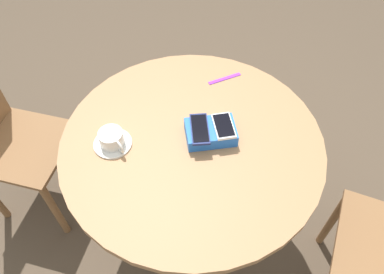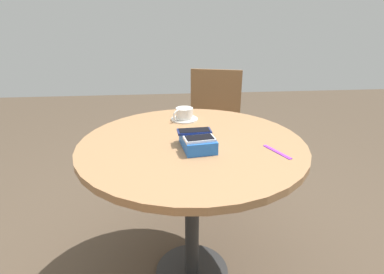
% 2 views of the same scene
% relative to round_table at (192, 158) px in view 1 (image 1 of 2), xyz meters
% --- Properties ---
extents(ground_plane, '(8.00, 8.00, 0.00)m').
position_rel_round_table_xyz_m(ground_plane, '(0.00, 0.00, -0.66)').
color(ground_plane, brown).
extents(round_table, '(0.99, 0.99, 0.77)m').
position_rel_round_table_xyz_m(round_table, '(0.00, 0.00, 0.00)').
color(round_table, '#2D2D2D').
rests_on(round_table, ground_plane).
extents(phone_box, '(0.20, 0.15, 0.05)m').
position_rel_round_table_xyz_m(phone_box, '(-0.07, -0.02, 0.14)').
color(phone_box, blue).
rests_on(phone_box, round_table).
extents(phone_white, '(0.09, 0.13, 0.01)m').
position_rel_round_table_xyz_m(phone_white, '(-0.12, -0.02, 0.17)').
color(phone_white, silver).
rests_on(phone_white, phone_box).
extents(phone_navy, '(0.07, 0.15, 0.01)m').
position_rel_round_table_xyz_m(phone_navy, '(-0.03, -0.01, 0.17)').
color(phone_navy, navy).
rests_on(phone_navy, phone_box).
extents(saucer, '(0.14, 0.14, 0.01)m').
position_rel_round_table_xyz_m(saucer, '(0.30, 0.01, 0.12)').
color(saucer, silver).
rests_on(saucer, round_table).
extents(coffee_cup, '(0.10, 0.11, 0.06)m').
position_rel_round_table_xyz_m(coffee_cup, '(0.29, 0.02, 0.15)').
color(coffee_cup, silver).
rests_on(coffee_cup, saucer).
extents(lanyard_strap, '(0.14, 0.07, 0.00)m').
position_rel_round_table_xyz_m(lanyard_strap, '(-0.15, -0.33, 0.11)').
color(lanyard_strap, purple).
rests_on(lanyard_strap, round_table).
extents(chair_far_side, '(0.49, 0.49, 0.92)m').
position_rel_round_table_xyz_m(chair_far_side, '(0.86, -0.24, -0.18)').
color(chair_far_side, brown).
rests_on(chair_far_side, ground_plane).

